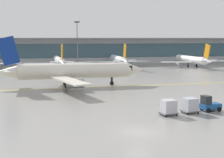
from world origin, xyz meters
TOP-DOWN VIEW (x-y plane):
  - ground_plane at (0.00, 0.00)m, footprint 400.00×400.00m
  - taxiway_centreline_stripe at (-4.55, 29.26)m, footprint 109.92×5.03m
  - terminal_concourse at (0.00, 86.66)m, footprint 168.11×11.00m
  - gate_airplane_2 at (-7.14, 68.68)m, footprint 21.90×23.65m
  - gate_airplane_3 at (12.44, 71.24)m, footprint 21.98×23.59m
  - gate_airplane_4 at (36.25, 66.49)m, footprint 21.89×23.65m
  - taxiing_regional_jet at (-4.93, 31.25)m, footprint 30.06×27.96m
  - baggage_tug at (11.47, 7.06)m, footprint 2.81×2.00m
  - cargo_dolly_lead at (8.58, 6.55)m, footprint 2.35×1.94m
  - cargo_dolly_trailing at (5.46, 5.99)m, footprint 2.35×1.94m
  - apron_light_mast_1 at (-0.47, 80.51)m, footprint 1.80×0.36m

SIDE VIEW (x-z plane):
  - ground_plane at x=0.00m, z-range 0.00..0.00m
  - taxiway_centreline_stripe at x=-4.55m, z-range 0.00..0.01m
  - baggage_tug at x=11.47m, z-range -0.16..1.94m
  - cargo_dolly_lead at x=8.58m, z-range 0.08..2.02m
  - cargo_dolly_trailing at x=5.46m, z-range 0.08..2.02m
  - gate_airplane_2 at x=-7.14m, z-range -1.57..6.26m
  - gate_airplane_3 at x=12.44m, z-range -1.57..6.26m
  - gate_airplane_4 at x=36.25m, z-range -1.57..6.26m
  - taxiing_regional_jet at x=-4.93m, z-range -1.99..7.97m
  - terminal_concourse at x=0.00m, z-range 0.12..9.72m
  - apron_light_mast_1 at x=-0.47m, z-range 0.69..16.07m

